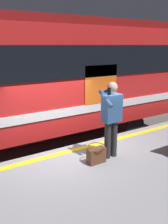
# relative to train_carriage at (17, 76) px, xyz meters

# --- Properties ---
(ground_plane) EXTENTS (25.85, 25.85, 0.00)m
(ground_plane) POSITION_rel_train_carriage_xyz_m (-0.48, 2.29, -2.58)
(ground_plane) COLOR #4C4742
(platform) EXTENTS (17.23, 4.74, 1.05)m
(platform) POSITION_rel_train_carriage_xyz_m (-0.48, 4.66, -2.05)
(platform) COLOR gray
(platform) RESTS_ON ground
(safety_line) EXTENTS (16.89, 0.16, 0.01)m
(safety_line) POSITION_rel_train_carriage_xyz_m (-0.48, 2.59, -1.53)
(safety_line) COLOR yellow
(safety_line) RESTS_ON platform
(track_rail_near) EXTENTS (22.40, 0.08, 0.16)m
(track_rail_near) POSITION_rel_train_carriage_xyz_m (-0.48, 0.71, -2.50)
(track_rail_near) COLOR slate
(track_rail_near) RESTS_ON ground
(track_rail_far) EXTENTS (22.40, 0.08, 0.16)m
(track_rail_far) POSITION_rel_train_carriage_xyz_m (-0.48, -0.72, -2.50)
(track_rail_far) COLOR slate
(track_rail_far) RESTS_ON ground
(train_carriage) EXTENTS (11.93, 2.80, 4.08)m
(train_carriage) POSITION_rel_train_carriage_xyz_m (0.00, 0.00, 0.00)
(train_carriage) COLOR red
(train_carriage) RESTS_ON ground
(passenger) EXTENTS (0.57, 0.55, 1.68)m
(passenger) POSITION_rel_train_carriage_xyz_m (-0.94, 3.32, -0.54)
(passenger) COLOR #262628
(passenger) RESTS_ON platform
(handbag) EXTENTS (0.39, 0.35, 0.40)m
(handbag) POSITION_rel_train_carriage_xyz_m (-0.51, 3.39, -1.35)
(handbag) COLOR #59331E
(handbag) RESTS_ON platform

